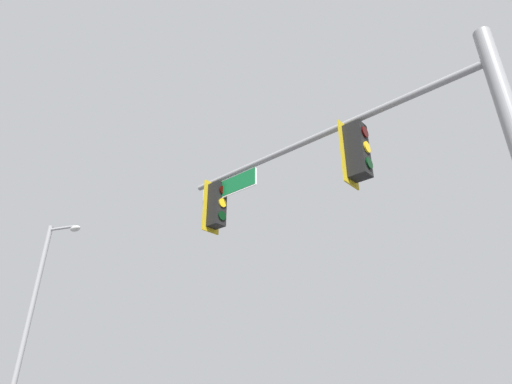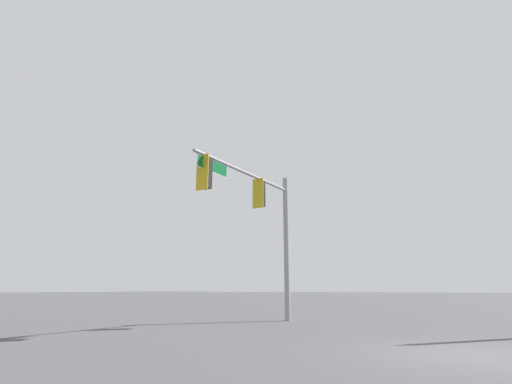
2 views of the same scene
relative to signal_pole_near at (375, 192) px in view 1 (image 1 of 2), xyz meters
name	(u,v)px [view 1 (image 1 of 2)]	position (x,y,z in m)	size (l,w,h in m)	color
signal_pole_near	(375,192)	(0.00, 0.00, 0.00)	(6.95, 0.66, 6.67)	gray
street_lamp	(36,304)	(12.96, -0.20, -0.45)	(1.53, 0.66, 7.04)	gray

